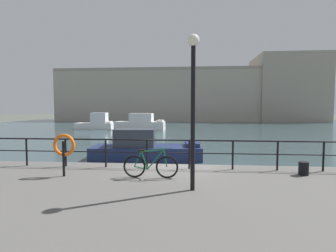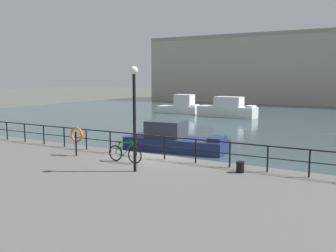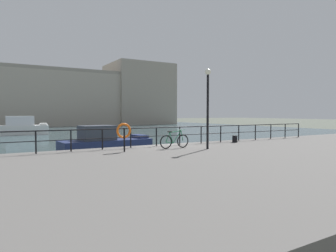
{
  "view_description": "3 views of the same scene",
  "coord_description": "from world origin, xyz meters",
  "px_view_note": "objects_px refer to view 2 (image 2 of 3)",
  "views": [
    {
      "loc": [
        0.71,
        -10.34,
        3.07
      ],
      "look_at": [
        -0.36,
        2.31,
        2.2
      ],
      "focal_mm": 28.12,
      "sensor_mm": 36.0,
      "label": 1
    },
    {
      "loc": [
        9.12,
        -15.26,
        4.59
      ],
      "look_at": [
        -1.49,
        3.38,
        1.77
      ],
      "focal_mm": 39.85,
      "sensor_mm": 36.0,
      "label": 2
    },
    {
      "loc": [
        -8.82,
        -15.58,
        2.71
      ],
      "look_at": [
        0.57,
        0.44,
        1.9
      ],
      "focal_mm": 31.79,
      "sensor_mm": 36.0,
      "label": 3
    }
  ],
  "objects_px": {
    "moored_white_yacht": "(181,106)",
    "life_ring_stand": "(77,135)",
    "moored_cabin_cruiser": "(174,140)",
    "quay_lamp_post": "(134,104)",
    "parked_bicycle": "(125,154)",
    "moored_small_launch": "(228,109)",
    "mooring_bollard": "(240,167)"
  },
  "relations": [
    {
      "from": "moored_cabin_cruiser",
      "to": "parked_bicycle",
      "type": "height_order",
      "value": "moored_cabin_cruiser"
    },
    {
      "from": "quay_lamp_post",
      "to": "life_ring_stand",
      "type": "bearing_deg",
      "value": 164.47
    },
    {
      "from": "moored_white_yacht",
      "to": "parked_bicycle",
      "type": "xyz_separation_m",
      "value": [
        12.32,
        -28.88,
        0.32
      ]
    },
    {
      "from": "parked_bicycle",
      "to": "mooring_bollard",
      "type": "bearing_deg",
      "value": 8.95
    },
    {
      "from": "moored_cabin_cruiser",
      "to": "mooring_bollard",
      "type": "distance_m",
      "value": 9.14
    },
    {
      "from": "moored_white_yacht",
      "to": "mooring_bollard",
      "type": "height_order",
      "value": "moored_white_yacht"
    },
    {
      "from": "moored_white_yacht",
      "to": "moored_cabin_cruiser",
      "type": "relative_size",
      "value": 0.81
    },
    {
      "from": "parked_bicycle",
      "to": "mooring_bollard",
      "type": "relative_size",
      "value": 4.02
    },
    {
      "from": "mooring_bollard",
      "to": "moored_cabin_cruiser",
      "type": "bearing_deg",
      "value": 135.39
    },
    {
      "from": "mooring_bollard",
      "to": "quay_lamp_post",
      "type": "distance_m",
      "value": 4.86
    },
    {
      "from": "moored_small_launch",
      "to": "moored_cabin_cruiser",
      "type": "bearing_deg",
      "value": -74.74
    },
    {
      "from": "moored_small_launch",
      "to": "moored_white_yacht",
      "type": "height_order",
      "value": "moored_white_yacht"
    },
    {
      "from": "quay_lamp_post",
      "to": "moored_white_yacht",
      "type": "bearing_deg",
      "value": 114.44
    },
    {
      "from": "moored_cabin_cruiser",
      "to": "moored_white_yacht",
      "type": "bearing_deg",
      "value": 112.14
    },
    {
      "from": "moored_small_launch",
      "to": "life_ring_stand",
      "type": "distance_m",
      "value": 27.79
    },
    {
      "from": "mooring_bollard",
      "to": "moored_white_yacht",
      "type": "bearing_deg",
      "value": 121.7
    },
    {
      "from": "moored_small_launch",
      "to": "moored_cabin_cruiser",
      "type": "xyz_separation_m",
      "value": [
        4.14,
        -20.47,
        -0.27
      ]
    },
    {
      "from": "moored_cabin_cruiser",
      "to": "mooring_bollard",
      "type": "relative_size",
      "value": 15.03
    },
    {
      "from": "moored_white_yacht",
      "to": "life_ring_stand",
      "type": "xyz_separation_m",
      "value": [
        9.45,
        -28.85,
        0.91
      ]
    },
    {
      "from": "moored_cabin_cruiser",
      "to": "mooring_bollard",
      "type": "xyz_separation_m",
      "value": [
        6.5,
        -6.41,
        0.4
      ]
    },
    {
      "from": "mooring_bollard",
      "to": "life_ring_stand",
      "type": "distance_m",
      "value": 7.97
    },
    {
      "from": "moored_cabin_cruiser",
      "to": "quay_lamp_post",
      "type": "distance_m",
      "value": 9.26
    },
    {
      "from": "moored_white_yacht",
      "to": "life_ring_stand",
      "type": "bearing_deg",
      "value": -75.32
    },
    {
      "from": "moored_white_yacht",
      "to": "quay_lamp_post",
      "type": "xyz_separation_m",
      "value": [
        13.64,
        -30.02,
        2.63
      ]
    },
    {
      "from": "moored_cabin_cruiser",
      "to": "life_ring_stand",
      "type": "xyz_separation_m",
      "value": [
        -1.4,
        -7.18,
        1.16
      ]
    },
    {
      "from": "moored_small_launch",
      "to": "quay_lamp_post",
      "type": "height_order",
      "value": "quay_lamp_post"
    },
    {
      "from": "moored_white_yacht",
      "to": "mooring_bollard",
      "type": "xyz_separation_m",
      "value": [
        17.35,
        -28.09,
        0.15
      ]
    },
    {
      "from": "quay_lamp_post",
      "to": "mooring_bollard",
      "type": "bearing_deg",
      "value": 27.49
    },
    {
      "from": "life_ring_stand",
      "to": "moored_cabin_cruiser",
      "type": "bearing_deg",
      "value": 78.97
    },
    {
      "from": "moored_small_launch",
      "to": "moored_cabin_cruiser",
      "type": "relative_size",
      "value": 1.06
    },
    {
      "from": "moored_small_launch",
      "to": "life_ring_stand",
      "type": "bearing_deg",
      "value": -80.52
    },
    {
      "from": "parked_bicycle",
      "to": "life_ring_stand",
      "type": "relative_size",
      "value": 1.27
    }
  ]
}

